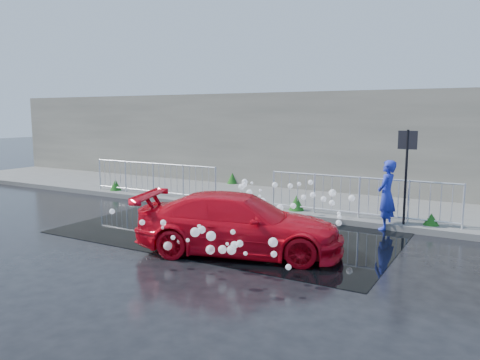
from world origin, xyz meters
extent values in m
plane|color=black|center=(0.00, 0.00, 0.00)|extent=(90.00, 90.00, 0.00)
cube|color=#5B5A56|center=(0.00, 5.00, 0.07)|extent=(30.00, 4.00, 0.15)
cube|color=#5B5A56|center=(0.00, 3.00, 0.08)|extent=(30.00, 0.25, 0.16)
cube|color=#666256|center=(0.00, 7.20, 1.90)|extent=(30.00, 0.60, 3.50)
cube|color=black|center=(0.50, 1.00, 0.01)|extent=(8.00, 5.00, 0.01)
cylinder|color=black|center=(4.20, 3.10, 1.25)|extent=(0.06, 0.06, 2.50)
cube|color=black|center=(4.20, 3.10, 2.25)|extent=(0.45, 0.04, 0.45)
cylinder|color=silver|center=(-6.50, 3.35, 0.70)|extent=(0.05, 0.05, 1.10)
cylinder|color=silver|center=(-1.50, 3.35, 0.70)|extent=(0.05, 0.05, 1.10)
cylinder|color=silver|center=(-4.00, 3.35, 1.22)|extent=(5.00, 0.04, 0.04)
cylinder|color=silver|center=(-4.00, 3.35, 0.27)|extent=(5.00, 0.04, 0.04)
cylinder|color=silver|center=(0.50, 3.35, 0.70)|extent=(0.05, 0.05, 1.10)
cylinder|color=silver|center=(5.50, 3.35, 0.70)|extent=(0.05, 0.05, 1.10)
cylinder|color=silver|center=(3.00, 3.35, 1.22)|extent=(5.00, 0.04, 0.04)
cylinder|color=silver|center=(3.00, 3.35, 0.27)|extent=(5.00, 0.04, 0.04)
cone|color=#1C4612|center=(-5.80, 3.40, 0.35)|extent=(0.40, 0.40, 0.40)
cone|color=#1C4612|center=(-2.00, 3.40, 0.28)|extent=(0.36, 0.36, 0.26)
cone|color=#1C4612|center=(1.20, 3.40, 0.36)|extent=(0.44, 0.44, 0.43)
cone|color=#1C4612|center=(4.80, 3.40, 0.30)|extent=(0.38, 0.38, 0.29)
cone|color=#1C4612|center=(-3.00, 6.90, 0.36)|extent=(0.42, 0.42, 0.43)
sphere|color=white|center=(0.87, 1.30, 0.63)|extent=(0.14, 0.14, 0.14)
sphere|color=white|center=(0.29, 2.40, 1.00)|extent=(0.08, 0.08, 0.08)
sphere|color=white|center=(1.29, 0.43, 0.20)|extent=(0.12, 0.12, 0.12)
sphere|color=white|center=(0.04, 1.73, 0.69)|extent=(0.14, 0.14, 0.14)
sphere|color=white|center=(0.26, 1.07, 0.53)|extent=(0.16, 0.16, 0.16)
sphere|color=white|center=(2.01, 0.86, 0.45)|extent=(0.07, 0.07, 0.07)
sphere|color=white|center=(1.00, 1.51, 0.83)|extent=(0.08, 0.08, 0.08)
sphere|color=white|center=(1.90, 1.09, 0.52)|extent=(0.12, 0.12, 0.12)
sphere|color=white|center=(3.19, 1.08, 0.71)|extent=(0.09, 0.09, 0.09)
sphere|color=white|center=(0.10, 2.17, 0.91)|extent=(0.17, 0.17, 0.17)
sphere|color=white|center=(1.68, 1.25, 0.65)|extent=(0.17, 0.17, 0.17)
sphere|color=white|center=(0.44, 1.11, 0.53)|extent=(0.15, 0.15, 0.15)
sphere|color=white|center=(1.60, 0.45, 0.33)|extent=(0.12, 0.12, 0.12)
sphere|color=white|center=(0.89, 2.60, 0.96)|extent=(0.15, 0.15, 0.15)
sphere|color=white|center=(2.51, 1.98, 0.82)|extent=(0.14, 0.14, 0.14)
sphere|color=white|center=(1.27, 2.78, 0.94)|extent=(0.14, 0.14, 0.14)
sphere|color=white|center=(3.21, 1.04, 0.64)|extent=(0.10, 0.10, 0.10)
sphere|color=white|center=(0.48, 1.93, 0.82)|extent=(0.17, 0.17, 0.17)
sphere|color=white|center=(0.41, 2.06, 0.84)|extent=(0.09, 0.09, 0.09)
sphere|color=white|center=(1.11, 1.10, 0.56)|extent=(0.12, 0.12, 0.12)
sphere|color=white|center=(2.81, 1.71, 0.80)|extent=(0.14, 0.14, 0.14)
sphere|color=white|center=(1.65, 2.50, 1.06)|extent=(0.11, 0.11, 0.11)
sphere|color=white|center=(1.18, 1.36, 0.77)|extent=(0.08, 0.08, 0.08)
sphere|color=white|center=(2.17, 2.13, 0.87)|extent=(0.15, 0.15, 0.15)
sphere|color=white|center=(2.07, 0.63, 0.47)|extent=(0.12, 0.12, 0.12)
sphere|color=white|center=(0.28, 2.00, 1.00)|extent=(0.14, 0.14, 0.14)
sphere|color=white|center=(2.03, 1.23, 0.73)|extent=(0.14, 0.14, 0.14)
sphere|color=white|center=(2.80, 0.46, 0.42)|extent=(0.11, 0.11, 0.11)
sphere|color=white|center=(2.68, 2.06, 0.93)|extent=(0.09, 0.09, 0.09)
sphere|color=white|center=(0.26, 1.26, 0.63)|extent=(0.07, 0.07, 0.07)
sphere|color=white|center=(1.96, 1.42, 0.70)|extent=(0.11, 0.11, 0.11)
sphere|color=white|center=(1.92, 0.30, 0.27)|extent=(0.15, 0.15, 0.15)
sphere|color=white|center=(1.17, 1.34, 0.76)|extent=(0.16, 0.16, 0.16)
sphere|color=white|center=(0.73, 2.07, 0.87)|extent=(0.08, 0.08, 0.08)
sphere|color=white|center=(0.21, 1.90, 0.79)|extent=(0.07, 0.07, 0.07)
sphere|color=white|center=(3.29, 0.77, 0.57)|extent=(0.13, 0.13, 0.13)
sphere|color=white|center=(2.08, 1.74, 0.86)|extent=(0.13, 0.13, 0.13)
sphere|color=white|center=(0.10, 0.55, 0.30)|extent=(0.08, 0.08, 0.08)
sphere|color=white|center=(3.20, 1.98, 0.90)|extent=(0.16, 0.16, 0.16)
sphere|color=white|center=(0.47, 1.13, 0.53)|extent=(0.13, 0.13, 0.13)
sphere|color=white|center=(2.69, 0.87, 0.44)|extent=(0.13, 0.13, 0.13)
sphere|color=white|center=(2.70, 2.06, 0.98)|extent=(0.18, 0.18, 0.18)
sphere|color=white|center=(0.59, 0.99, 0.50)|extent=(0.17, 0.17, 0.17)
sphere|color=white|center=(1.85, 2.80, 1.08)|extent=(0.14, 0.14, 0.14)
sphere|color=white|center=(0.96, 0.52, 0.29)|extent=(0.11, 0.11, 0.11)
sphere|color=white|center=(2.41, 1.01, 0.52)|extent=(0.16, 0.16, 0.16)
sphere|color=white|center=(-0.04, 2.59, 0.98)|extent=(0.17, 0.17, 0.17)
sphere|color=white|center=(2.34, -1.63, 0.38)|extent=(0.08, 0.08, 0.08)
sphere|color=white|center=(0.62, -1.69, 0.30)|extent=(0.18, 0.18, 0.18)
sphere|color=white|center=(1.55, -1.86, 0.78)|extent=(0.14, 0.14, 0.14)
sphere|color=white|center=(2.06, -1.65, 0.42)|extent=(0.17, 0.17, 0.17)
sphere|color=white|center=(0.54, -1.74, 0.66)|extent=(0.07, 0.07, 0.07)
sphere|color=white|center=(1.90, -2.45, 1.01)|extent=(0.06, 0.06, 0.06)
sphere|color=white|center=(2.20, -1.79, 0.56)|extent=(0.14, 0.14, 0.14)
sphere|color=white|center=(2.31, -2.72, 0.96)|extent=(0.16, 0.16, 0.16)
sphere|color=white|center=(2.33, -1.82, 0.62)|extent=(0.13, 0.13, 0.13)
sphere|color=white|center=(0.82, -1.58, 0.39)|extent=(0.10, 0.10, 0.10)
sphere|color=white|center=(2.82, -1.44, 0.40)|extent=(0.12, 0.12, 0.12)
sphere|color=white|center=(1.29, -1.95, 0.56)|extent=(0.07, 0.07, 0.07)
sphere|color=white|center=(2.59, -2.50, 1.01)|extent=(0.08, 0.08, 0.08)
sphere|color=white|center=(1.88, -2.54, 0.93)|extent=(0.16, 0.16, 0.16)
sphere|color=white|center=(0.42, -2.19, 0.85)|extent=(0.11, 0.11, 0.11)
sphere|color=white|center=(1.83, -1.60, 0.38)|extent=(0.16, 0.16, 0.16)
sphere|color=white|center=(2.00, -1.70, 0.53)|extent=(0.06, 0.06, 0.06)
sphere|color=white|center=(1.48, -1.48, 0.29)|extent=(0.18, 0.18, 0.18)
sphere|color=white|center=(-0.06, -2.48, 1.06)|extent=(0.10, 0.10, 0.10)
sphere|color=white|center=(3.00, -1.87, 0.74)|extent=(0.16, 0.16, 0.16)
sphere|color=white|center=(1.12, -2.16, 0.64)|extent=(0.08, 0.08, 0.08)
sphere|color=white|center=(3.21, -1.70, 0.30)|extent=(0.10, 0.10, 0.10)
sphere|color=white|center=(1.10, -2.40, 0.97)|extent=(0.11, 0.11, 0.11)
imported|color=red|center=(1.59, -0.54, 0.62)|extent=(4.60, 2.92, 1.24)
imported|color=#2635BF|center=(3.78, 3.00, 0.87)|extent=(0.50, 0.69, 1.75)
camera|label=1|loc=(6.30, -8.75, 2.89)|focal=35.00mm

